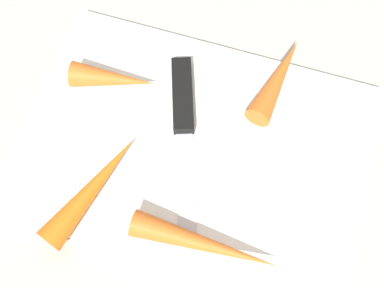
% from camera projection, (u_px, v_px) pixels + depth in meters
% --- Properties ---
extents(ground_plane, '(1.40, 1.40, 0.00)m').
position_uv_depth(ground_plane, '(192.00, 149.00, 0.52)').
color(ground_plane, '#ADA8A0').
extents(cutting_board, '(0.36, 0.26, 0.01)m').
position_uv_depth(cutting_board, '(192.00, 146.00, 0.51)').
color(cutting_board, white).
rests_on(cutting_board, ground_plane).
extents(knife, '(0.09, 0.19, 0.01)m').
position_uv_depth(knife, '(183.00, 106.00, 0.52)').
color(knife, '#B7B7BC').
rests_on(knife, cutting_board).
extents(carrot_short, '(0.05, 0.11, 0.03)m').
position_uv_depth(carrot_short, '(278.00, 79.00, 0.53)').
color(carrot_short, orange).
rests_on(carrot_short, cutting_board).
extents(carrot_long, '(0.07, 0.13, 0.03)m').
position_uv_depth(carrot_long, '(93.00, 188.00, 0.47)').
color(carrot_long, orange).
rests_on(carrot_long, cutting_board).
extents(carrot_shortest, '(0.10, 0.04, 0.03)m').
position_uv_depth(carrot_shortest, '(113.00, 79.00, 0.53)').
color(carrot_shortest, orange).
rests_on(carrot_shortest, cutting_board).
extents(carrot_longest, '(0.14, 0.03, 0.03)m').
position_uv_depth(carrot_longest, '(204.00, 244.00, 0.45)').
color(carrot_longest, orange).
rests_on(carrot_longest, cutting_board).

